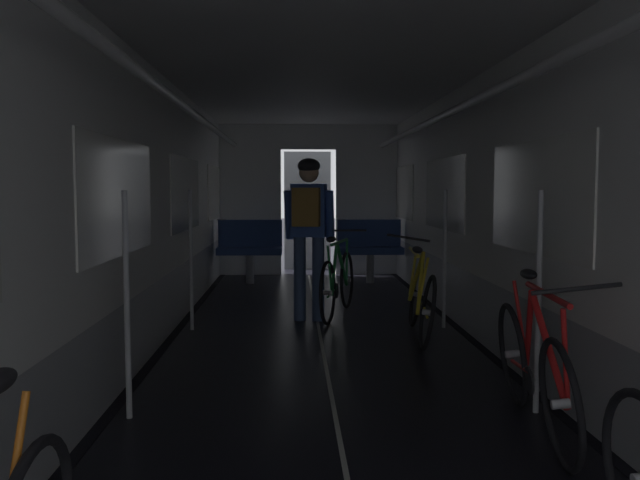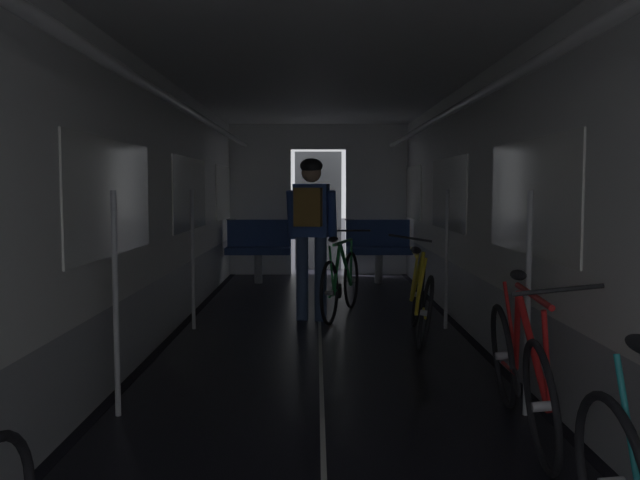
% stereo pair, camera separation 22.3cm
% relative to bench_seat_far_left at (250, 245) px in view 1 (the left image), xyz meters
% --- Properties ---
extents(train_car_shell, '(3.14, 12.34, 2.57)m').
position_rel_bench_seat_far_left_xyz_m(train_car_shell, '(0.90, -4.47, 1.13)').
color(train_car_shell, black).
rests_on(train_car_shell, ground).
extents(bench_seat_far_left, '(0.98, 0.51, 0.95)m').
position_rel_bench_seat_far_left_xyz_m(bench_seat_far_left, '(0.00, 0.00, 0.00)').
color(bench_seat_far_left, gray).
rests_on(bench_seat_far_left, ground).
extents(bench_seat_far_right, '(0.98, 0.51, 0.95)m').
position_rel_bench_seat_far_left_xyz_m(bench_seat_far_right, '(1.80, 0.00, 0.00)').
color(bench_seat_far_right, gray).
rests_on(bench_seat_far_right, ground).
extents(bicycle_yellow, '(0.44, 1.70, 0.96)m').
position_rel_bench_seat_far_left_xyz_m(bicycle_yellow, '(1.85, -3.81, -0.19)').
color(bicycle_yellow, black).
rests_on(bicycle_yellow, ground).
extents(bicycle_red, '(0.44, 1.69, 0.95)m').
position_rel_bench_seat_far_left_xyz_m(bicycle_red, '(2.03, -6.31, -0.19)').
color(bicycle_red, black).
rests_on(bicycle_red, ground).
extents(person_cyclist_aisle, '(0.56, 0.44, 1.73)m').
position_rel_bench_seat_far_left_xyz_m(person_cyclist_aisle, '(0.81, -2.96, 0.50)').
color(person_cyclist_aisle, '#384C75').
rests_on(person_cyclist_aisle, ground).
extents(bicycle_green_in_aisle, '(0.62, 1.64, 0.94)m').
position_rel_bench_seat_far_left_xyz_m(bicycle_green_in_aisle, '(1.14, -2.70, -0.18)').
color(bicycle_green_in_aisle, black).
rests_on(bicycle_green_in_aisle, ground).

